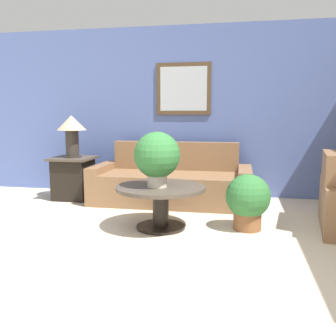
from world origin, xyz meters
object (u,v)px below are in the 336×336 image
(couch_main, at_px, (172,184))
(potted_plant_on_table, at_px, (157,156))
(side_table, at_px, (73,178))
(table_lamp, at_px, (72,129))
(potted_plant_floor, at_px, (248,200))
(coffee_table, at_px, (161,198))

(couch_main, distance_m, potted_plant_on_table, 1.41)
(side_table, height_order, table_lamp, table_lamp)
(table_lamp, height_order, potted_plant_on_table, table_lamp)
(table_lamp, relative_size, potted_plant_on_table, 1.03)
(couch_main, height_order, potted_plant_on_table, potted_plant_on_table)
(table_lamp, xyz_separation_m, potted_plant_floor, (2.55, -1.07, -0.71))
(table_lamp, height_order, potted_plant_floor, table_lamp)
(potted_plant_on_table, height_order, potted_plant_floor, potted_plant_on_table)
(couch_main, relative_size, potted_plant_floor, 3.62)
(coffee_table, distance_m, table_lamp, 2.12)
(potted_plant_on_table, bearing_deg, potted_plant_floor, 10.88)
(couch_main, xyz_separation_m, side_table, (-1.50, -0.04, 0.05))
(coffee_table, xyz_separation_m, potted_plant_on_table, (-0.03, -0.05, 0.47))
(couch_main, distance_m, table_lamp, 1.68)
(table_lamp, bearing_deg, couch_main, 1.57)
(couch_main, xyz_separation_m, coffee_table, (0.10, -1.24, 0.07))
(side_table, distance_m, potted_plant_on_table, 2.07)
(couch_main, bearing_deg, potted_plant_on_table, -86.58)
(table_lamp, bearing_deg, potted_plant_floor, -22.70)
(potted_plant_on_table, bearing_deg, side_table, 141.41)
(couch_main, relative_size, coffee_table, 2.26)
(potted_plant_on_table, bearing_deg, table_lamp, 141.41)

